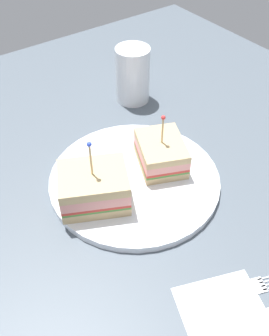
% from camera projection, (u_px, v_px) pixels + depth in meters
% --- Properties ---
extents(ground_plane, '(1.09, 1.09, 0.02)m').
position_uv_depth(ground_plane, '(134.00, 186.00, 0.64)').
color(ground_plane, '#4C5660').
extents(plate, '(0.28, 0.28, 0.01)m').
position_uv_depth(plate, '(134.00, 179.00, 0.63)').
color(plate, white).
rests_on(plate, ground_plane).
extents(sandwich_half_front, '(0.12, 0.13, 0.12)m').
position_uv_depth(sandwich_half_front, '(94.00, 187.00, 0.57)').
color(sandwich_half_front, tan).
rests_on(sandwich_half_front, plate).
extents(sandwich_half_back, '(0.11, 0.10, 0.10)m').
position_uv_depth(sandwich_half_back, '(161.00, 153.00, 0.63)').
color(sandwich_half_back, tan).
rests_on(sandwich_half_back, plate).
extents(drink_glass, '(0.07, 0.07, 0.11)m').
position_uv_depth(drink_glass, '(133.00, 78.00, 0.77)').
color(drink_glass, beige).
rests_on(drink_glass, ground_plane).
extents(napkin, '(0.12, 0.13, 0.00)m').
position_uv_depth(napkin, '(223.00, 312.00, 0.47)').
color(napkin, white).
rests_on(napkin, ground_plane).
extents(fork, '(0.05, 0.11, 0.00)m').
position_uv_depth(fork, '(243.00, 289.00, 0.49)').
color(fork, silver).
rests_on(fork, ground_plane).
extents(knife, '(0.05, 0.14, 0.00)m').
position_uv_depth(knife, '(258.00, 318.00, 0.46)').
color(knife, silver).
rests_on(knife, ground_plane).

